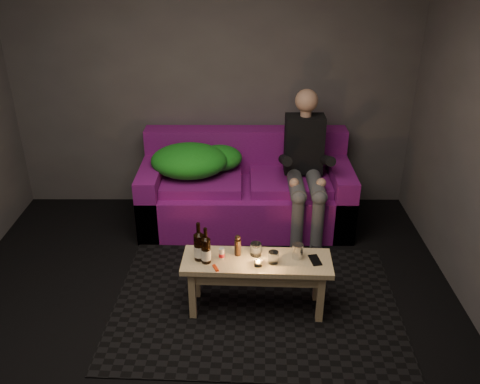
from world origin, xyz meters
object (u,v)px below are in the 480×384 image
object	(u,v)px
sofa	(246,191)
steel_cup	(298,251)
person	(305,163)
coffee_table	(257,269)
beer_bottle_b	(206,250)
beer_bottle_a	(199,246)

from	to	relation	value
sofa	steel_cup	distance (m)	1.42
person	sofa	bearing A→B (deg)	163.38
person	coffee_table	bearing A→B (deg)	-111.31
sofa	beer_bottle_b	xyz separation A→B (m)	(-0.30, -1.42, 0.24)
beer_bottle_a	coffee_table	bearing A→B (deg)	-0.83
beer_bottle_a	steel_cup	distance (m)	0.72
coffee_table	beer_bottle_a	distance (m)	0.46
coffee_table	beer_bottle_b	size ratio (longest dim) A/B	3.90
person	beer_bottle_b	world-z (taller)	person
person	coffee_table	world-z (taller)	person
beer_bottle_b	steel_cup	world-z (taller)	beer_bottle_b
beer_bottle_a	steel_cup	size ratio (longest dim) A/B	2.74
sofa	beer_bottle_b	bearing A→B (deg)	-101.86
person	steel_cup	distance (m)	1.22
sofa	coffee_table	distance (m)	1.39
coffee_table	steel_cup	world-z (taller)	steel_cup
sofa	steel_cup	size ratio (longest dim) A/B	18.09
sofa	beer_bottle_b	world-z (taller)	sofa
person	beer_bottle_a	bearing A→B (deg)	-126.39
person	beer_bottle_a	world-z (taller)	person
person	steel_cup	bearing A→B (deg)	-98.53
sofa	beer_bottle_a	bearing A→B (deg)	-104.22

